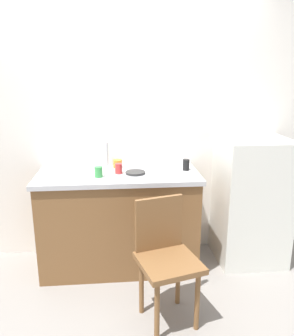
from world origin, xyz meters
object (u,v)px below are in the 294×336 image
at_px(refrigerator, 251,201).
at_px(chair, 165,255).
at_px(cup_red, 119,169).
at_px(cup_green, 99,172).
at_px(cup_orange, 118,164).
at_px(cup_black, 186,165).
at_px(hotplate, 135,173).

bearing_deg(refrigerator, chair, -140.66).
bearing_deg(cup_red, cup_green, -151.96).
relative_size(refrigerator, cup_red, 13.31).
bearing_deg(cup_orange, cup_black, -13.32).
bearing_deg(cup_green, cup_black, 10.23).
bearing_deg(hotplate, cup_red, 171.63).
height_order(cup_green, cup_black, cup_black).
height_order(hotplate, cup_orange, cup_orange).
xyz_separation_m(hotplate, cup_red, (-0.14, 0.02, 0.03)).
distance_m(hotplate, cup_red, 0.15).
distance_m(chair, cup_orange, 1.05).
height_order(refrigerator, cup_green, refrigerator).
height_order(refrigerator, chair, refrigerator).
distance_m(cup_red, cup_orange, 0.19).
bearing_deg(cup_green, refrigerator, 5.29).
height_order(refrigerator, cup_orange, refrigerator).
distance_m(refrigerator, cup_black, 0.72).
distance_m(cup_orange, cup_green, 0.33).
xyz_separation_m(refrigerator, cup_black, (-0.63, 0.01, 0.36)).
xyz_separation_m(cup_red, cup_orange, (-0.01, 0.19, -0.01)).
xyz_separation_m(hotplate, cup_black, (0.46, 0.07, 0.04)).
distance_m(hotplate, cup_black, 0.47).
relative_size(cup_green, cup_black, 0.90).
xyz_separation_m(cup_orange, cup_green, (-0.16, -0.28, 0.01)).
bearing_deg(cup_black, cup_red, -175.29).
relative_size(chair, cup_green, 9.96).
xyz_separation_m(cup_orange, cup_black, (0.61, -0.14, 0.01)).
bearing_deg(hotplate, cup_orange, 125.05).
bearing_deg(cup_green, hotplate, 12.33).
relative_size(hotplate, cup_green, 1.90).
bearing_deg(cup_orange, cup_green, -119.63).
distance_m(chair, hotplate, 0.82).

